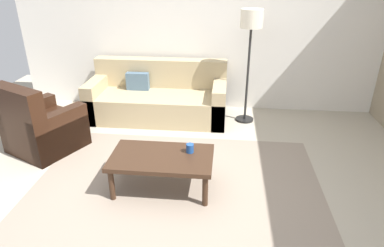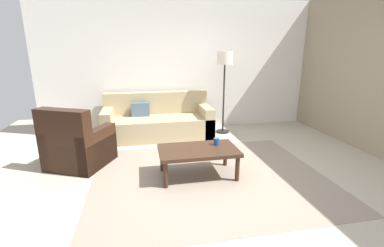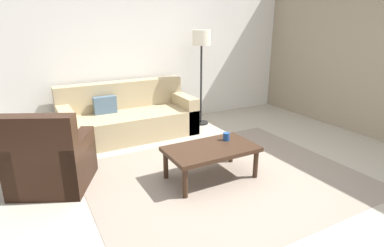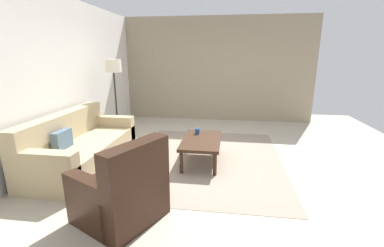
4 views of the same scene
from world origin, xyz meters
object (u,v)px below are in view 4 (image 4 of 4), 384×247
(couch_main, at_px, (79,148))
(armchair_leather, at_px, (124,195))
(coffee_table, at_px, (201,142))
(cup, at_px, (197,131))
(lamp_standing, at_px, (114,74))

(couch_main, distance_m, armchair_leather, 1.88)
(couch_main, relative_size, coffee_table, 1.97)
(cup, relative_size, lamp_standing, 0.06)
(armchair_leather, distance_m, cup, 2.12)
(couch_main, bearing_deg, coffee_table, -78.06)
(couch_main, distance_m, lamp_standing, 1.79)
(cup, bearing_deg, lamp_standing, 69.44)
(coffee_table, xyz_separation_m, lamp_standing, (0.98, 1.93, 1.05))
(armchair_leather, relative_size, cup, 10.83)
(couch_main, xyz_separation_m, cup, (0.72, -1.89, 0.16))
(couch_main, height_order, coffee_table, couch_main)
(couch_main, relative_size, lamp_standing, 1.27)
(armchair_leather, relative_size, lamp_standing, 0.63)
(couch_main, xyz_separation_m, lamp_standing, (1.40, -0.07, 1.11))
(cup, bearing_deg, coffee_table, -159.90)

